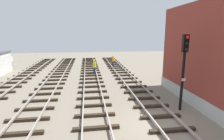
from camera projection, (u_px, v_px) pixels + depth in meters
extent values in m
plane|color=slate|center=(155.00, 125.00, 9.78)|extent=(80.00, 80.00, 0.00)
cube|color=#2D2319|center=(173.00, 130.00, 9.10)|extent=(2.50, 0.24, 0.18)
cube|color=#2D2319|center=(160.00, 117.00, 10.59)|extent=(2.50, 0.24, 0.18)
cube|color=#2D2319|center=(151.00, 106.00, 12.08)|extent=(2.50, 0.24, 0.18)
cube|color=#2D2319|center=(144.00, 98.00, 13.58)|extent=(2.50, 0.24, 0.18)
cube|color=#2D2319|center=(138.00, 92.00, 15.07)|extent=(2.50, 0.24, 0.18)
cube|color=#2D2319|center=(134.00, 87.00, 16.56)|extent=(2.50, 0.24, 0.18)
cube|color=#2D2319|center=(130.00, 82.00, 18.05)|extent=(2.50, 0.24, 0.18)
cube|color=#2D2319|center=(126.00, 79.00, 19.55)|extent=(2.50, 0.24, 0.18)
cube|color=#2D2319|center=(124.00, 75.00, 21.04)|extent=(2.50, 0.24, 0.18)
cube|color=#2D2319|center=(121.00, 73.00, 22.53)|extent=(2.50, 0.24, 0.18)
cube|color=#2D2319|center=(119.00, 70.00, 24.03)|extent=(2.50, 0.24, 0.18)
cube|color=#2D2319|center=(117.00, 68.00, 25.52)|extent=(2.50, 0.24, 0.18)
cube|color=#2D2319|center=(115.00, 66.00, 27.01)|extent=(2.50, 0.24, 0.18)
cube|color=#2D2319|center=(114.00, 64.00, 28.50)|extent=(2.50, 0.24, 0.18)
cube|color=#2D2319|center=(113.00, 63.00, 30.00)|extent=(2.50, 0.24, 0.18)
cube|color=#2D2319|center=(111.00, 61.00, 31.49)|extent=(2.50, 0.24, 0.18)
cube|color=#2D2319|center=(110.00, 60.00, 32.98)|extent=(2.50, 0.24, 0.18)
cube|color=#2D2319|center=(109.00, 59.00, 34.47)|extent=(2.50, 0.24, 0.18)
cube|color=#2D2319|center=(108.00, 58.00, 35.97)|extent=(2.50, 0.24, 0.18)
cube|color=#9E9389|center=(154.00, 121.00, 9.71)|extent=(0.08, 55.46, 0.14)
cube|color=#9E9389|center=(178.00, 119.00, 9.91)|extent=(0.08, 55.46, 0.14)
cube|color=#2D2319|center=(96.00, 128.00, 9.30)|extent=(2.50, 0.24, 0.18)
cube|color=#2D2319|center=(95.00, 115.00, 10.75)|extent=(2.50, 0.24, 0.18)
cube|color=#2D2319|center=(94.00, 106.00, 12.20)|extent=(2.50, 0.24, 0.18)
cube|color=#2D2319|center=(93.00, 98.00, 13.66)|extent=(2.50, 0.24, 0.18)
cube|color=#2D2319|center=(92.00, 92.00, 15.11)|extent=(2.50, 0.24, 0.18)
cube|color=#2D2319|center=(92.00, 87.00, 16.56)|extent=(2.50, 0.24, 0.18)
cube|color=#2D2319|center=(91.00, 82.00, 18.01)|extent=(2.50, 0.24, 0.18)
cube|color=#2D2319|center=(91.00, 79.00, 19.47)|extent=(2.50, 0.24, 0.18)
cube|color=#2D2319|center=(91.00, 76.00, 20.92)|extent=(2.50, 0.24, 0.18)
cube|color=#2D2319|center=(90.00, 73.00, 22.37)|extent=(2.50, 0.24, 0.18)
cube|color=#2D2319|center=(90.00, 70.00, 23.82)|extent=(2.50, 0.24, 0.18)
cube|color=#2D2319|center=(90.00, 68.00, 25.28)|extent=(2.50, 0.24, 0.18)
cube|color=#2D2319|center=(90.00, 66.00, 26.73)|extent=(2.50, 0.24, 0.18)
cube|color=#2D2319|center=(90.00, 65.00, 28.18)|extent=(2.50, 0.24, 0.18)
cube|color=#2D2319|center=(89.00, 63.00, 29.63)|extent=(2.50, 0.24, 0.18)
cube|color=#2D2319|center=(89.00, 62.00, 31.09)|extent=(2.50, 0.24, 0.18)
cube|color=#2D2319|center=(89.00, 61.00, 32.54)|extent=(2.50, 0.24, 0.18)
cube|color=#2D2319|center=(89.00, 59.00, 33.99)|extent=(2.50, 0.24, 0.18)
cube|color=#2D2319|center=(89.00, 58.00, 35.44)|extent=(2.50, 0.24, 0.18)
cube|color=#9E9389|center=(82.00, 126.00, 9.17)|extent=(0.08, 55.46, 0.14)
cube|color=#9E9389|center=(110.00, 124.00, 9.37)|extent=(0.08, 55.46, 0.14)
cube|color=#2D2319|center=(18.00, 134.00, 8.75)|extent=(2.50, 0.24, 0.18)
cube|color=#2D2319|center=(28.00, 120.00, 10.21)|extent=(2.50, 0.24, 0.18)
cube|color=#2D2319|center=(35.00, 109.00, 11.66)|extent=(2.50, 0.24, 0.18)
cube|color=#2D2319|center=(41.00, 101.00, 13.11)|extent=(2.50, 0.24, 0.18)
cube|color=#2D2319|center=(45.00, 94.00, 14.56)|extent=(2.50, 0.24, 0.18)
cube|color=#2D2319|center=(49.00, 88.00, 16.02)|extent=(2.50, 0.24, 0.18)
cube|color=#2D2319|center=(52.00, 84.00, 17.47)|extent=(2.50, 0.24, 0.18)
cube|color=#2D2319|center=(55.00, 80.00, 18.92)|extent=(2.50, 0.24, 0.18)
cube|color=#2D2319|center=(57.00, 77.00, 20.37)|extent=(2.50, 0.24, 0.18)
cube|color=#2D2319|center=(59.00, 74.00, 21.83)|extent=(2.50, 0.24, 0.18)
cube|color=#2D2319|center=(61.00, 71.00, 23.28)|extent=(2.50, 0.24, 0.18)
cube|color=#2D2319|center=(62.00, 69.00, 24.73)|extent=(2.50, 0.24, 0.18)
cube|color=#2D2319|center=(63.00, 67.00, 26.18)|extent=(2.50, 0.24, 0.18)
cube|color=#2D2319|center=(65.00, 65.00, 27.64)|extent=(2.50, 0.24, 0.18)
cube|color=#2D2319|center=(66.00, 64.00, 29.09)|extent=(2.50, 0.24, 0.18)
cube|color=#2D2319|center=(67.00, 62.00, 30.54)|extent=(2.50, 0.24, 0.18)
cube|color=#2D2319|center=(68.00, 61.00, 31.99)|extent=(2.50, 0.24, 0.18)
cube|color=#2D2319|center=(68.00, 60.00, 33.44)|extent=(2.50, 0.24, 0.18)
cube|color=#2D2319|center=(69.00, 59.00, 34.90)|extent=(2.50, 0.24, 0.18)
cube|color=#9E9389|center=(2.00, 132.00, 8.62)|extent=(0.08, 55.46, 0.14)
cube|color=#9E9389|center=(33.00, 130.00, 8.82)|extent=(0.08, 55.46, 0.14)
cube|color=#2D2319|center=(0.00, 92.00, 14.93)|extent=(2.50, 0.24, 0.18)
cube|color=#2D2319|center=(8.00, 87.00, 16.42)|extent=(2.50, 0.24, 0.18)
cube|color=#2D2319|center=(14.00, 83.00, 17.91)|extent=(2.50, 0.24, 0.18)
cube|color=#2D2319|center=(20.00, 79.00, 19.40)|extent=(2.50, 0.24, 0.18)
cube|color=#2D2319|center=(25.00, 76.00, 20.90)|extent=(2.50, 0.24, 0.18)
cube|color=#2D2319|center=(29.00, 73.00, 22.39)|extent=(2.50, 0.24, 0.18)
cube|color=#2D2319|center=(32.00, 70.00, 23.88)|extent=(2.50, 0.24, 0.18)
cube|color=#2D2319|center=(35.00, 68.00, 25.38)|extent=(2.50, 0.24, 0.18)
cube|color=#2D2319|center=(38.00, 66.00, 26.87)|extent=(2.50, 0.24, 0.18)
cube|color=#2D2319|center=(41.00, 65.00, 28.36)|extent=(2.50, 0.24, 0.18)
cube|color=#2D2319|center=(43.00, 63.00, 29.85)|extent=(2.50, 0.24, 0.18)
cube|color=#2D2319|center=(45.00, 62.00, 31.35)|extent=(2.50, 0.24, 0.18)
cube|color=#2D2319|center=(47.00, 60.00, 32.84)|extent=(2.50, 0.24, 0.18)
cube|color=#2D2319|center=(49.00, 59.00, 34.33)|extent=(2.50, 0.24, 0.18)
cylinder|color=black|center=(182.00, 82.00, 11.35)|extent=(0.18, 0.18, 3.88)
cube|color=black|center=(185.00, 43.00, 10.84)|extent=(0.36, 0.24, 1.10)
sphere|color=red|center=(188.00, 37.00, 10.59)|extent=(0.20, 0.20, 0.20)
sphere|color=black|center=(187.00, 43.00, 10.67)|extent=(0.20, 0.20, 0.20)
sphere|color=black|center=(187.00, 49.00, 10.74)|extent=(0.20, 0.20, 0.20)
cube|color=white|center=(184.00, 80.00, 11.18)|extent=(0.24, 0.03, 0.18)
cube|color=#B2B2AD|center=(209.00, 110.00, 10.63)|extent=(0.08, 13.70, 0.90)
cylinder|color=black|center=(8.00, 61.00, 30.44)|extent=(0.64, 0.24, 0.64)
cylinder|color=black|center=(3.00, 63.00, 28.70)|extent=(0.64, 0.24, 0.64)
cylinder|color=#262D4C|center=(95.00, 71.00, 22.08)|extent=(0.32, 0.32, 0.85)
cylinder|color=yellow|center=(94.00, 65.00, 21.92)|extent=(0.40, 0.40, 0.65)
sphere|color=tan|center=(94.00, 61.00, 21.83)|extent=(0.24, 0.24, 0.24)
sphere|color=yellow|center=(94.00, 60.00, 21.80)|extent=(0.22, 0.22, 0.22)
cylinder|color=#262D4C|center=(113.00, 64.00, 26.79)|extent=(0.32, 0.32, 0.85)
cylinder|color=orange|center=(113.00, 59.00, 26.63)|extent=(0.40, 0.40, 0.65)
sphere|color=tan|center=(113.00, 56.00, 26.54)|extent=(0.24, 0.24, 0.24)
sphere|color=yellow|center=(113.00, 55.00, 26.51)|extent=(0.22, 0.22, 0.22)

